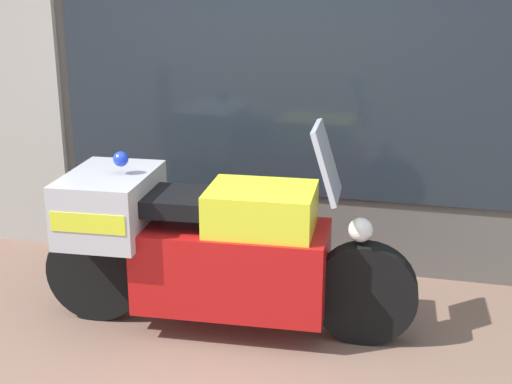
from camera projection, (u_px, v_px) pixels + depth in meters
The scene contains 3 objects.
shop_building at pixel (233, 27), 5.03m from camera, with size 5.20×0.55×3.36m.
window_display at pixel (338, 200), 5.25m from camera, with size 3.82×0.30×1.88m.
paramedic_motorcycle at pixel (205, 244), 4.20m from camera, with size 2.25×0.71×1.28m.
Camera 1 is at (1.00, -2.95, 2.12)m, focal length 50.00 mm.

